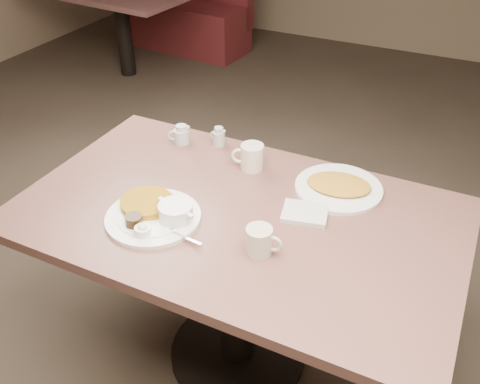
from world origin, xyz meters
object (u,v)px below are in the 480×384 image
at_px(diner_table, 238,250).
at_px(creamer_left, 181,135).
at_px(main_plate, 156,213).
at_px(coffee_mug_near, 260,240).
at_px(hash_plate, 339,187).
at_px(booth_back_left, 179,6).
at_px(coffee_mug_far, 251,157).
at_px(creamer_right, 219,137).

xyz_separation_m(diner_table, creamer_left, (-0.42, 0.33, 0.21)).
distance_m(main_plate, coffee_mug_near, 0.38).
height_order(hash_plate, booth_back_left, booth_back_left).
bearing_deg(creamer_left, coffee_mug_near, -40.08).
relative_size(creamer_left, booth_back_left, 0.05).
bearing_deg(booth_back_left, diner_table, -55.16).
distance_m(coffee_mug_far, booth_back_left, 3.54).
distance_m(diner_table, creamer_left, 0.57).
xyz_separation_m(coffee_mug_far, creamer_right, (-0.20, 0.11, -0.01)).
bearing_deg(creamer_right, diner_table, -54.32).
xyz_separation_m(coffee_mug_far, creamer_left, (-0.34, 0.05, -0.01)).
bearing_deg(creamer_left, main_plate, -68.11).
distance_m(main_plate, coffee_mug_far, 0.45).
xyz_separation_m(diner_table, coffee_mug_near, (0.15, -0.15, 0.22)).
distance_m(coffee_mug_near, booth_back_left, 4.02).
height_order(diner_table, coffee_mug_near, coffee_mug_near).
bearing_deg(hash_plate, diner_table, -134.02).
height_order(diner_table, creamer_left, creamer_left).
relative_size(main_plate, coffee_mug_far, 3.09).
relative_size(coffee_mug_far, creamer_left, 1.51).
relative_size(coffee_mug_near, creamer_right, 1.51).
bearing_deg(coffee_mug_near, creamer_left, 139.92).
distance_m(diner_table, main_plate, 0.33).
height_order(coffee_mug_near, coffee_mug_far, coffee_mug_far).
bearing_deg(booth_back_left, hash_plate, -49.32).
distance_m(creamer_left, creamer_right, 0.16).
height_order(creamer_right, hash_plate, creamer_right).
distance_m(coffee_mug_near, hash_plate, 0.45).
height_order(main_plate, coffee_mug_near, coffee_mug_near).
bearing_deg(coffee_mug_near, hash_plate, 74.92).
relative_size(creamer_left, hash_plate, 0.25).
xyz_separation_m(coffee_mug_near, coffee_mug_far, (-0.23, 0.43, 0.00)).
bearing_deg(hash_plate, coffee_mug_far, -179.18).
height_order(main_plate, creamer_left, creamer_left).
relative_size(main_plate, coffee_mug_near, 3.43).
height_order(creamer_left, hash_plate, creamer_left).
xyz_separation_m(coffee_mug_near, creamer_right, (-0.42, 0.53, -0.01)).
bearing_deg(diner_table, creamer_right, 125.68).
xyz_separation_m(coffee_mug_near, creamer_left, (-0.57, 0.48, -0.01)).
distance_m(main_plate, booth_back_left, 3.81).
xyz_separation_m(main_plate, coffee_mug_far, (0.15, 0.42, 0.03)).
relative_size(main_plate, creamer_right, 5.18).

